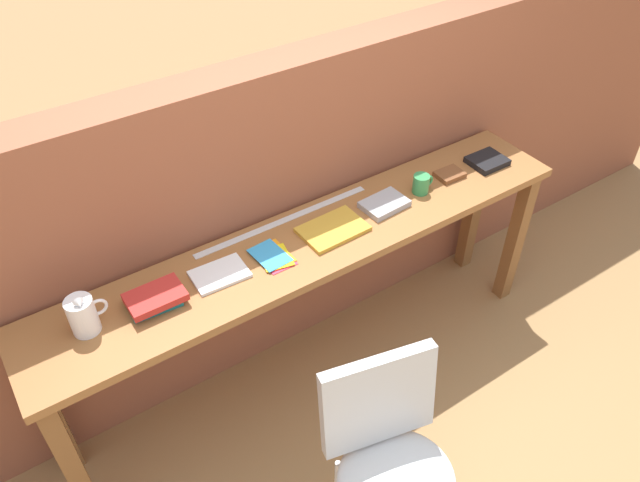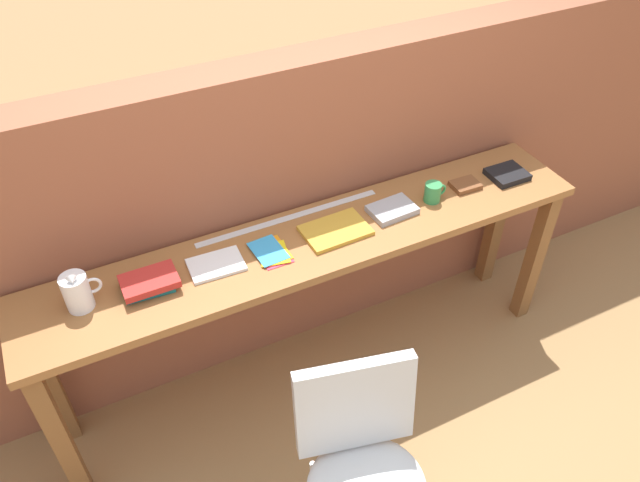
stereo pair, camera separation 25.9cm
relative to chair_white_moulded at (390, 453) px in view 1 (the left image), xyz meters
The scene contains 14 objects.
ground_plane 0.76m from the chair_white_moulded, 68.11° to the left, with size 40.00×40.00×0.00m, color #9E7547.
brick_wall_back 1.20m from the chair_white_moulded, 79.85° to the left, with size 6.00×0.20×1.54m, color #935138.
sideboard 0.87m from the chair_white_moulded, 75.76° to the left, with size 2.50×0.44×0.88m.
chair_white_moulded is the anchor object (origin of this frame).
pitcher_white 1.21m from the chair_white_moulded, 131.60° to the left, with size 0.14×0.10×0.18m.
book_stack_leftmost 1.04m from the chair_white_moulded, 121.04° to the left, with size 0.21×0.16×0.06m.
magazine_cycling 0.93m from the chair_white_moulded, 105.22° to the left, with size 0.22×0.15×0.01m, color white.
pamphlet_pile_colourful 0.88m from the chair_white_moulded, 89.61° to the left, with size 0.15×0.19×0.01m.
book_open_centre 0.94m from the chair_white_moulded, 69.50° to the left, with size 0.28×0.19×0.02m, color gold.
book_grey_hardcover 1.07m from the chair_white_moulded, 54.17° to the left, with size 0.20×0.14×0.03m, color #9E9EA3.
mug 1.21m from the chair_white_moulded, 45.44° to the left, with size 0.11×0.08×0.09m.
leather_journal_brown 1.35m from the chair_white_moulded, 39.77° to the left, with size 0.13×0.10×0.02m, color brown.
book_repair_rightmost 1.51m from the chair_white_moulded, 33.43° to the left, with size 0.18×0.15×0.03m, color black.
ruler_metal_back_edge 1.06m from the chair_white_moulded, 80.57° to the left, with size 0.86×0.03×0.00m, color silver.
Camera 1 is at (-1.09, -1.38, 2.60)m, focal length 35.00 mm.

